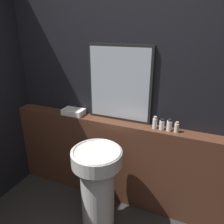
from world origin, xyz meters
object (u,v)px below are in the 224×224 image
object	(u,v)px
shampoo_bottle	(155,123)
towel_stack	(74,112)
conditioner_bottle	(162,125)
lotion_bottle	(169,125)
mirror	(119,84)
body_wash_bottle	(177,127)
pedestal_sink	(97,184)

from	to	relation	value
shampoo_bottle	towel_stack	bearing A→B (deg)	180.00
conditioner_bottle	lotion_bottle	size ratio (longest dim) A/B	0.91
towel_stack	conditioner_bottle	distance (m)	0.98
lotion_bottle	mirror	bearing A→B (deg)	173.08
mirror	body_wash_bottle	distance (m)	0.69
pedestal_sink	mirror	size ratio (longest dim) A/B	1.13
towel_stack	conditioner_bottle	bearing A→B (deg)	0.00
shampoo_bottle	lotion_bottle	world-z (taller)	shampoo_bottle
towel_stack	body_wash_bottle	bearing A→B (deg)	0.00
towel_stack	body_wash_bottle	world-z (taller)	body_wash_bottle
lotion_bottle	body_wash_bottle	world-z (taller)	lotion_bottle
towel_stack	body_wash_bottle	size ratio (longest dim) A/B	2.33
mirror	body_wash_bottle	xyz separation A→B (m)	(0.60, -0.06, -0.34)
mirror	lotion_bottle	distance (m)	0.63
shampoo_bottle	conditioner_bottle	xyz separation A→B (m)	(0.07, 0.00, -0.01)
mirror	shampoo_bottle	distance (m)	0.52
shampoo_bottle	body_wash_bottle	world-z (taller)	shampoo_bottle
lotion_bottle	body_wash_bottle	xyz separation A→B (m)	(0.07, 0.00, -0.01)
shampoo_bottle	lotion_bottle	size ratio (longest dim) A/B	1.03
pedestal_sink	lotion_bottle	xyz separation A→B (m)	(0.55, 0.43, 0.52)
pedestal_sink	lotion_bottle	bearing A→B (deg)	38.39
conditioner_bottle	lotion_bottle	distance (m)	0.07
towel_stack	shampoo_bottle	xyz separation A→B (m)	(0.91, 0.00, 0.03)
mirror	conditioner_bottle	bearing A→B (deg)	-7.94
body_wash_bottle	mirror	bearing A→B (deg)	173.86
conditioner_bottle	towel_stack	bearing A→B (deg)	-180.00
mirror	towel_stack	xyz separation A→B (m)	(-0.52, -0.06, -0.35)
conditioner_bottle	body_wash_bottle	bearing A→B (deg)	-0.00
mirror	conditioner_bottle	world-z (taller)	mirror
pedestal_sink	towel_stack	xyz separation A→B (m)	(-0.50, 0.43, 0.50)
shampoo_bottle	pedestal_sink	bearing A→B (deg)	-133.46
conditioner_bottle	body_wash_bottle	xyz separation A→B (m)	(0.14, -0.00, -0.00)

